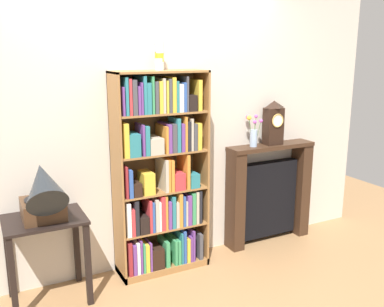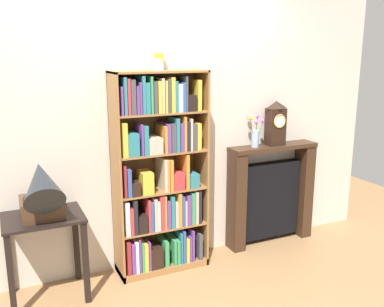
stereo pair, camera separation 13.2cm
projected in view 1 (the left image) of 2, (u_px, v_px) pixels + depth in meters
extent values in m
cube|color=#997047|center=(167.00, 274.00, 3.83)|extent=(7.55, 6.40, 0.02)
cube|color=beige|center=(163.00, 123.00, 3.83)|extent=(4.55, 0.08, 2.60)
cube|color=olive|center=(117.00, 180.00, 3.54)|extent=(0.02, 0.30, 1.77)
cube|color=olive|center=(201.00, 169.00, 3.89)|extent=(0.02, 0.30, 1.77)
cube|color=brown|center=(154.00, 170.00, 3.84)|extent=(0.80, 0.01, 1.77)
cube|color=olive|center=(159.00, 72.00, 3.51)|extent=(0.80, 0.30, 0.02)
cube|color=olive|center=(162.00, 264.00, 3.91)|extent=(0.80, 0.30, 0.06)
cube|color=maroon|center=(126.00, 255.00, 3.70)|extent=(0.03, 0.25, 0.30)
cube|color=#663884|center=(131.00, 256.00, 3.72)|extent=(0.03, 0.24, 0.27)
cube|color=white|center=(135.00, 255.00, 3.72)|extent=(0.03, 0.20, 0.29)
cube|color=#663884|center=(138.00, 253.00, 3.73)|extent=(0.02, 0.22, 0.30)
cube|color=#388E56|center=(140.00, 254.00, 3.76)|extent=(0.02, 0.23, 0.26)
cube|color=gold|center=(143.00, 254.00, 3.77)|extent=(0.03, 0.24, 0.25)
cube|color=#663884|center=(146.00, 252.00, 3.80)|extent=(0.02, 0.26, 0.26)
cube|color=black|center=(154.00, 255.00, 3.81)|extent=(0.11, 0.21, 0.19)
cube|color=#388E56|center=(164.00, 251.00, 3.85)|extent=(0.04, 0.21, 0.24)
cube|color=#388E56|center=(171.00, 249.00, 3.90)|extent=(0.02, 0.24, 0.23)
cube|color=#388E56|center=(175.00, 248.00, 3.91)|extent=(0.03, 0.23, 0.23)
cube|color=teal|center=(177.00, 244.00, 3.92)|extent=(0.02, 0.26, 0.29)
cube|color=#2D519E|center=(180.00, 243.00, 3.92)|extent=(0.02, 0.24, 0.30)
cube|color=gold|center=(184.00, 247.00, 3.94)|extent=(0.03, 0.22, 0.22)
cube|color=#663884|center=(187.00, 246.00, 3.95)|extent=(0.02, 0.20, 0.24)
cube|color=#663884|center=(189.00, 242.00, 3.95)|extent=(0.02, 0.21, 0.29)
cube|color=#424247|center=(196.00, 243.00, 3.99)|extent=(0.03, 0.21, 0.24)
cube|color=olive|center=(162.00, 226.00, 3.82)|extent=(0.77, 0.28, 0.02)
cube|color=white|center=(126.00, 217.00, 3.60)|extent=(0.03, 0.20, 0.29)
cube|color=#C63338|center=(129.00, 219.00, 3.65)|extent=(0.03, 0.26, 0.24)
cube|color=black|center=(133.00, 215.00, 3.64)|extent=(0.03, 0.23, 0.30)
cube|color=black|center=(141.00, 222.00, 3.68)|extent=(0.08, 0.22, 0.15)
cube|color=#C63338|center=(147.00, 214.00, 3.69)|extent=(0.02, 0.20, 0.29)
cube|color=#2D519E|center=(149.00, 214.00, 3.71)|extent=(0.02, 0.22, 0.27)
cube|color=#B2A893|center=(153.00, 212.00, 3.72)|extent=(0.03, 0.22, 0.29)
cube|color=white|center=(156.00, 214.00, 3.73)|extent=(0.02, 0.21, 0.26)
cube|color=#C63338|center=(159.00, 210.00, 3.75)|extent=(0.04, 0.23, 0.30)
cube|color=orange|center=(162.00, 210.00, 3.75)|extent=(0.02, 0.21, 0.30)
cube|color=#663884|center=(166.00, 212.00, 3.78)|extent=(0.03, 0.22, 0.25)
cube|color=teal|center=(170.00, 210.00, 3.78)|extent=(0.03, 0.21, 0.29)
cube|color=#B2A893|center=(173.00, 212.00, 3.81)|extent=(0.03, 0.22, 0.23)
cube|color=orange|center=(177.00, 208.00, 3.81)|extent=(0.03, 0.20, 0.30)
cube|color=#2D519E|center=(180.00, 209.00, 3.83)|extent=(0.02, 0.20, 0.28)
cube|color=#B2A893|center=(182.00, 210.00, 3.85)|extent=(0.02, 0.22, 0.23)
cube|color=#663884|center=(185.00, 207.00, 3.86)|extent=(0.04, 0.22, 0.28)
cube|color=#388E56|center=(188.00, 205.00, 3.89)|extent=(0.03, 0.25, 0.29)
cube|color=#B2A893|center=(193.00, 205.00, 3.88)|extent=(0.03, 0.21, 0.30)
cube|color=black|center=(195.00, 204.00, 3.91)|extent=(0.03, 0.25, 0.30)
cube|color=olive|center=(161.00, 190.00, 3.75)|extent=(0.77, 0.28, 0.02)
cube|color=maroon|center=(122.00, 179.00, 3.55)|extent=(0.02, 0.26, 0.27)
cube|color=#2D519E|center=(127.00, 181.00, 3.56)|extent=(0.03, 0.24, 0.23)
cube|color=black|center=(135.00, 188.00, 3.57)|extent=(0.07, 0.17, 0.11)
cube|color=gold|center=(146.00, 182.00, 3.61)|extent=(0.10, 0.18, 0.19)
cube|color=#B2A893|center=(161.00, 174.00, 3.69)|extent=(0.03, 0.24, 0.28)
cube|color=orange|center=(165.00, 174.00, 3.69)|extent=(0.02, 0.21, 0.28)
cube|color=orange|center=(168.00, 173.00, 3.71)|extent=(0.03, 0.23, 0.28)
cube|color=#C63338|center=(175.00, 179.00, 3.76)|extent=(0.10, 0.23, 0.15)
cube|color=orange|center=(183.00, 170.00, 3.77)|extent=(0.03, 0.22, 0.31)
cube|color=teal|center=(191.00, 179.00, 3.80)|extent=(0.09, 0.18, 0.13)
cube|color=olive|center=(161.00, 152.00, 3.67)|extent=(0.77, 0.28, 0.02)
cube|color=gold|center=(122.00, 139.00, 3.47)|extent=(0.04, 0.25, 0.28)
cube|color=teal|center=(132.00, 144.00, 3.49)|extent=(0.09, 0.19, 0.19)
cube|color=#663884|center=(140.00, 139.00, 3.51)|extent=(0.02, 0.20, 0.26)
cube|color=teal|center=(143.00, 139.00, 3.55)|extent=(0.04, 0.24, 0.24)
cube|color=#B2A893|center=(152.00, 145.00, 3.59)|extent=(0.12, 0.23, 0.13)
cube|color=orange|center=(162.00, 138.00, 3.63)|extent=(0.02, 0.25, 0.23)
cube|color=#663884|center=(165.00, 137.00, 3.64)|extent=(0.03, 0.25, 0.24)
cube|color=#424247|center=(170.00, 137.00, 3.63)|extent=(0.04, 0.20, 0.24)
cube|color=teal|center=(174.00, 134.00, 3.65)|extent=(0.03, 0.20, 0.29)
cube|color=#663884|center=(178.00, 136.00, 3.68)|extent=(0.03, 0.21, 0.24)
cube|color=orange|center=(181.00, 133.00, 3.68)|extent=(0.02, 0.21, 0.30)
cube|color=black|center=(184.00, 135.00, 3.71)|extent=(0.03, 0.24, 0.25)
cube|color=#B2A893|center=(187.00, 133.00, 3.71)|extent=(0.02, 0.22, 0.28)
cube|color=#424247|center=(190.00, 135.00, 3.74)|extent=(0.03, 0.24, 0.23)
cube|color=gold|center=(194.00, 135.00, 3.76)|extent=(0.04, 0.24, 0.23)
cube|color=olive|center=(160.00, 113.00, 3.59)|extent=(0.77, 0.28, 0.02)
cube|color=#663884|center=(119.00, 100.00, 3.39)|extent=(0.02, 0.25, 0.22)
cube|color=teal|center=(123.00, 96.00, 3.39)|extent=(0.02, 0.23, 0.30)
cube|color=#C63338|center=(126.00, 96.00, 3.41)|extent=(0.02, 0.24, 0.29)
cube|color=#424247|center=(131.00, 97.00, 3.41)|extent=(0.04, 0.21, 0.28)
cube|color=#663884|center=(135.00, 100.00, 3.44)|extent=(0.02, 0.24, 0.23)
cube|color=#663884|center=(138.00, 98.00, 3.44)|extent=(0.02, 0.21, 0.25)
cube|color=teal|center=(140.00, 94.00, 3.46)|extent=(0.03, 0.25, 0.30)
cube|color=teal|center=(145.00, 98.00, 3.46)|extent=(0.04, 0.20, 0.25)
cube|color=#388E56|center=(149.00, 95.00, 3.47)|extent=(0.02, 0.21, 0.30)
cube|color=#424247|center=(153.00, 97.00, 3.49)|extent=(0.03, 0.20, 0.26)
cube|color=gold|center=(157.00, 97.00, 3.50)|extent=(0.03, 0.20, 0.26)
cube|color=#B2A893|center=(160.00, 95.00, 3.51)|extent=(0.02, 0.20, 0.28)
cube|color=gold|center=(162.00, 96.00, 3.55)|extent=(0.02, 0.25, 0.26)
cube|color=#424247|center=(165.00, 95.00, 3.56)|extent=(0.03, 0.26, 0.28)
cube|color=gold|center=(169.00, 94.00, 3.56)|extent=(0.03, 0.23, 0.29)
cube|color=teal|center=(172.00, 96.00, 3.58)|extent=(0.02, 0.23, 0.25)
cube|color=white|center=(176.00, 97.00, 3.59)|extent=(0.04, 0.21, 0.23)
cube|color=#2D519E|center=(180.00, 96.00, 3.61)|extent=(0.03, 0.22, 0.24)
cube|color=#424247|center=(182.00, 93.00, 3.61)|extent=(0.02, 0.22, 0.29)
cube|color=black|center=(189.00, 102.00, 3.64)|extent=(0.07, 0.19, 0.13)
cube|color=gold|center=(194.00, 94.00, 3.68)|extent=(0.03, 0.26, 0.26)
cylinder|color=white|center=(159.00, 64.00, 3.54)|extent=(0.07, 0.07, 0.10)
cylinder|color=white|center=(159.00, 62.00, 3.54)|extent=(0.07, 0.07, 0.10)
cylinder|color=yellow|center=(159.00, 60.00, 3.54)|extent=(0.07, 0.07, 0.10)
cylinder|color=orange|center=(159.00, 58.00, 3.53)|extent=(0.07, 0.07, 0.10)
cylinder|color=yellow|center=(159.00, 56.00, 3.53)|extent=(0.07, 0.07, 0.10)
cylinder|color=pink|center=(159.00, 54.00, 3.52)|extent=(0.07, 0.07, 0.10)
cylinder|color=pink|center=(159.00, 51.00, 3.52)|extent=(0.07, 0.07, 0.10)
cylinder|color=green|center=(159.00, 49.00, 3.52)|extent=(0.07, 0.07, 0.10)
cylinder|color=white|center=(159.00, 47.00, 3.51)|extent=(0.07, 0.07, 0.10)
cube|color=black|center=(44.00, 219.00, 3.25)|extent=(0.60, 0.46, 0.02)
cube|color=black|center=(13.00, 281.00, 3.04)|extent=(0.04, 0.04, 0.67)
cube|color=black|center=(88.00, 265.00, 3.28)|extent=(0.04, 0.04, 0.67)
cube|color=black|center=(8.00, 258.00, 3.39)|extent=(0.04, 0.04, 0.67)
cube|color=black|center=(77.00, 244.00, 3.62)|extent=(0.04, 0.04, 0.67)
cube|color=#472D1C|center=(43.00, 209.00, 3.23)|extent=(0.30, 0.31, 0.15)
cylinder|color=black|center=(42.00, 199.00, 3.21)|extent=(0.26, 0.26, 0.01)
cylinder|color=#1E2328|center=(43.00, 198.00, 3.17)|extent=(0.03, 0.03, 0.06)
cone|color=#1E2328|center=(44.00, 184.00, 3.05)|extent=(0.29, 0.46, 0.44)
cube|color=#382316|center=(271.00, 146.00, 4.26)|extent=(0.94, 0.21, 0.04)
cube|color=#382316|center=(235.00, 201.00, 4.20)|extent=(0.12, 0.19, 0.98)
cube|color=#382316|center=(300.00, 189.00, 4.56)|extent=(0.12, 0.19, 0.98)
cube|color=black|center=(267.00, 199.00, 4.42)|extent=(0.66, 0.11, 0.78)
cube|color=black|center=(273.00, 126.00, 4.22)|extent=(0.18, 0.12, 0.36)
pyramid|color=black|center=(274.00, 104.00, 4.17)|extent=(0.18, 0.12, 0.07)
cylinder|color=silver|center=(278.00, 121.00, 4.15)|extent=(0.12, 0.01, 0.12)
torus|color=#B79347|center=(278.00, 121.00, 4.15)|extent=(0.13, 0.01, 0.13)
cylinder|color=#99B2D1|center=(254.00, 138.00, 4.14)|extent=(0.07, 0.07, 0.17)
cylinder|color=#4C753D|center=(251.00, 131.00, 4.15)|extent=(0.05, 0.05, 0.27)
sphere|color=#EA4275|center=(248.00, 117.00, 4.13)|extent=(0.04, 0.04, 0.04)
cylinder|color=#4C753D|center=(251.00, 131.00, 4.11)|extent=(0.07, 0.03, 0.27)
sphere|color=yellow|center=(249.00, 118.00, 4.05)|extent=(0.05, 0.05, 0.05)
cylinder|color=#4C753D|center=(255.00, 134.00, 4.12)|extent=(0.01, 0.00, 0.23)
sphere|color=#B24CB7|center=(255.00, 122.00, 4.09)|extent=(0.04, 0.04, 0.04)
cylinder|color=#4C753D|center=(258.00, 133.00, 4.13)|extent=(0.05, 0.02, 0.24)
sphere|color=#B24CB7|center=(261.00, 121.00, 4.11)|extent=(0.04, 0.04, 0.04)
cylinder|color=#4C753D|center=(255.00, 131.00, 4.12)|extent=(0.01, 0.04, 0.28)
sphere|color=#B24CB7|center=(256.00, 116.00, 4.07)|extent=(0.03, 0.03, 0.03)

